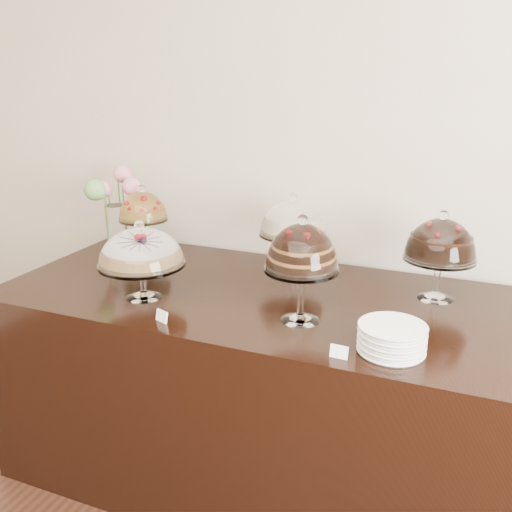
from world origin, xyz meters
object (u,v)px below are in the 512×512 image
at_px(plate_stack, 392,338).
at_px(flower_vase, 114,203).
at_px(cake_stand_dark_choco, 441,243).
at_px(cake_stand_fruit_tart, 143,210).
at_px(display_counter, 260,386).
at_px(cake_stand_sugar_sponge, 141,250).
at_px(cake_stand_cheesecake, 293,221).
at_px(cake_stand_choco_layer, 302,251).

bearing_deg(plate_stack, flower_vase, 158.04).
distance_m(cake_stand_dark_choco, cake_stand_fruit_tart, 1.44).
xyz_separation_m(cake_stand_fruit_tart, flower_vase, (-0.20, 0.03, 0.01)).
bearing_deg(display_counter, flower_vase, 162.05).
distance_m(cake_stand_sugar_sponge, cake_stand_dark_choco, 1.21).
relative_size(display_counter, cake_stand_cheesecake, 5.87).
bearing_deg(display_counter, cake_stand_cheesecake, 83.16).
bearing_deg(cake_stand_choco_layer, cake_stand_fruit_tart, 154.49).
relative_size(cake_stand_cheesecake, cake_stand_dark_choco, 1.00).
bearing_deg(cake_stand_sugar_sponge, cake_stand_cheesecake, 48.34).
bearing_deg(cake_stand_choco_layer, flower_vase, 157.10).
bearing_deg(display_counter, cake_stand_sugar_sponge, -152.18).
bearing_deg(cake_stand_choco_layer, display_counter, 141.00).
xyz_separation_m(cake_stand_choco_layer, cake_stand_dark_choco, (0.45, 0.42, -0.03)).
bearing_deg(plate_stack, cake_stand_cheesecake, 132.63).
bearing_deg(cake_stand_dark_choco, cake_stand_sugar_sponge, -158.08).
bearing_deg(cake_stand_choco_layer, cake_stand_cheesecake, 112.61).
relative_size(cake_stand_sugar_sponge, cake_stand_cheesecake, 0.95).
bearing_deg(cake_stand_dark_choco, cake_stand_choco_layer, -136.99).
bearing_deg(plate_stack, cake_stand_choco_layer, 161.19).
xyz_separation_m(display_counter, plate_stack, (0.60, -0.32, 0.50)).
xyz_separation_m(cake_stand_choco_layer, plate_stack, (0.36, -0.12, -0.22)).
distance_m(cake_stand_sugar_sponge, cake_stand_cheesecake, 0.70).
bearing_deg(cake_stand_cheesecake, flower_vase, 179.45).
xyz_separation_m(cake_stand_sugar_sponge, cake_stand_cheesecake, (0.47, 0.52, 0.04)).
xyz_separation_m(cake_stand_cheesecake, cake_stand_fruit_tart, (-0.79, -0.02, -0.02)).
bearing_deg(cake_stand_dark_choco, plate_stack, -99.12).
height_order(display_counter, cake_stand_sugar_sponge, cake_stand_sugar_sponge).
height_order(cake_stand_sugar_sponge, cake_stand_choco_layer, cake_stand_choco_layer).
xyz_separation_m(cake_stand_dark_choco, plate_stack, (-0.09, -0.54, -0.19)).
height_order(cake_stand_sugar_sponge, cake_stand_fruit_tart, cake_stand_fruit_tart).
xyz_separation_m(display_counter, cake_stand_cheesecake, (0.04, 0.30, 0.70)).
height_order(cake_stand_dark_choco, cake_stand_fruit_tart, cake_stand_dark_choco).
relative_size(cake_stand_sugar_sponge, plate_stack, 1.60).
xyz_separation_m(cake_stand_choco_layer, cake_stand_cheesecake, (-0.20, 0.49, -0.03)).
xyz_separation_m(flower_vase, plate_stack, (1.55, -0.62, -0.19)).
bearing_deg(plate_stack, cake_stand_sugar_sponge, 175.00).
distance_m(cake_stand_choco_layer, plate_stack, 0.44).
xyz_separation_m(cake_stand_sugar_sponge, cake_stand_fruit_tart, (-0.32, 0.51, 0.03)).
distance_m(cake_stand_fruit_tart, flower_vase, 0.20).
distance_m(cake_stand_cheesecake, plate_stack, 0.86).
bearing_deg(cake_stand_dark_choco, cake_stand_fruit_tart, 177.81).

